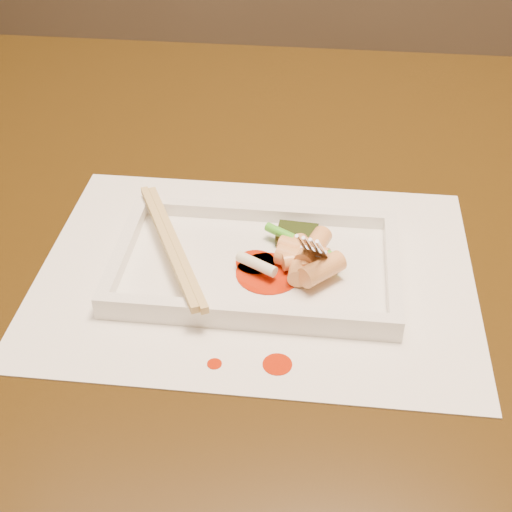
# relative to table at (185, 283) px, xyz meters

# --- Properties ---
(table) EXTENTS (1.40, 0.90, 0.75)m
(table) POSITION_rel_table_xyz_m (0.00, 0.00, 0.00)
(table) COLOR black
(table) RESTS_ON ground
(placemat) EXTENTS (0.40, 0.30, 0.00)m
(placemat) POSITION_rel_table_xyz_m (0.09, -0.09, 0.10)
(placemat) COLOR white
(placemat) RESTS_ON table
(sauce_splatter_a) EXTENTS (0.02, 0.02, 0.00)m
(sauce_splatter_a) POSITION_rel_table_xyz_m (0.12, -0.21, 0.10)
(sauce_splatter_a) COLOR #B62005
(sauce_splatter_a) RESTS_ON placemat
(sauce_splatter_b) EXTENTS (0.01, 0.01, 0.00)m
(sauce_splatter_b) POSITION_rel_table_xyz_m (0.07, -0.21, 0.10)
(sauce_splatter_b) COLOR #B62005
(sauce_splatter_b) RESTS_ON placemat
(plate_base) EXTENTS (0.26, 0.16, 0.01)m
(plate_base) POSITION_rel_table_xyz_m (0.09, -0.09, 0.11)
(plate_base) COLOR white
(plate_base) RESTS_ON placemat
(plate_rim_far) EXTENTS (0.26, 0.01, 0.01)m
(plate_rim_far) POSITION_rel_table_xyz_m (0.09, -0.02, 0.12)
(plate_rim_far) COLOR white
(plate_rim_far) RESTS_ON plate_base
(plate_rim_near) EXTENTS (0.26, 0.01, 0.01)m
(plate_rim_near) POSITION_rel_table_xyz_m (0.09, -0.17, 0.12)
(plate_rim_near) COLOR white
(plate_rim_near) RESTS_ON plate_base
(plate_rim_left) EXTENTS (0.01, 0.14, 0.01)m
(plate_rim_left) POSITION_rel_table_xyz_m (-0.03, -0.09, 0.12)
(plate_rim_left) COLOR white
(plate_rim_left) RESTS_ON plate_base
(plate_rim_right) EXTENTS (0.01, 0.14, 0.01)m
(plate_rim_right) POSITION_rel_table_xyz_m (0.22, -0.09, 0.12)
(plate_rim_right) COLOR white
(plate_rim_right) RESTS_ON plate_base
(veg_piece) EXTENTS (0.04, 0.03, 0.01)m
(veg_piece) POSITION_rel_table_xyz_m (0.13, -0.05, 0.12)
(veg_piece) COLOR black
(veg_piece) RESTS_ON plate_base
(scallion_white) EXTENTS (0.04, 0.03, 0.01)m
(scallion_white) POSITION_rel_table_xyz_m (0.09, -0.11, 0.12)
(scallion_white) COLOR #EAEACC
(scallion_white) RESTS_ON plate_base
(scallion_green) EXTENTS (0.08, 0.05, 0.01)m
(scallion_green) POSITION_rel_table_xyz_m (0.13, -0.07, 0.12)
(scallion_green) COLOR green
(scallion_green) RESTS_ON plate_base
(chopstick_a) EXTENTS (0.09, 0.18, 0.01)m
(chopstick_a) POSITION_rel_table_xyz_m (0.01, -0.09, 0.13)
(chopstick_a) COLOR tan
(chopstick_a) RESTS_ON plate_rim_near
(chopstick_b) EXTENTS (0.09, 0.18, 0.01)m
(chopstick_b) POSITION_rel_table_xyz_m (0.02, -0.09, 0.13)
(chopstick_b) COLOR tan
(chopstick_b) RESTS_ON plate_rim_near
(fork) EXTENTS (0.09, 0.10, 0.14)m
(fork) POSITION_rel_table_xyz_m (0.16, -0.08, 0.18)
(fork) COLOR silver
(fork) RESTS_ON plate_base
(sauce_blob_0) EXTENTS (0.04, 0.04, 0.00)m
(sauce_blob_0) POSITION_rel_table_xyz_m (0.09, -0.09, 0.11)
(sauce_blob_0) COLOR #B62005
(sauce_blob_0) RESTS_ON plate_base
(sauce_blob_1) EXTENTS (0.06, 0.06, 0.00)m
(sauce_blob_1) POSITION_rel_table_xyz_m (0.10, -0.11, 0.11)
(sauce_blob_1) COLOR #B62005
(sauce_blob_1) RESTS_ON plate_base
(rice_cake_0) EXTENTS (0.02, 0.05, 0.02)m
(rice_cake_0) POSITION_rel_table_xyz_m (0.13, -0.10, 0.12)
(rice_cake_0) COLOR #EFB96F
(rice_cake_0) RESTS_ON plate_base
(rice_cake_1) EXTENTS (0.05, 0.04, 0.02)m
(rice_cake_1) POSITION_rel_table_xyz_m (0.13, -0.10, 0.12)
(rice_cake_1) COLOR #EFB96F
(rice_cake_1) RESTS_ON plate_base
(rice_cake_2) EXTENTS (0.04, 0.04, 0.02)m
(rice_cake_2) POSITION_rel_table_xyz_m (0.15, -0.12, 0.13)
(rice_cake_2) COLOR #EFB96F
(rice_cake_2) RESTS_ON plate_base
(rice_cake_3) EXTENTS (0.03, 0.05, 0.02)m
(rice_cake_3) POSITION_rel_table_xyz_m (0.14, -0.09, 0.12)
(rice_cake_3) COLOR #EFB96F
(rice_cake_3) RESTS_ON plate_base
(rice_cake_4) EXTENTS (0.02, 0.04, 0.02)m
(rice_cake_4) POSITION_rel_table_xyz_m (0.14, -0.10, 0.12)
(rice_cake_4) COLOR #EFB96F
(rice_cake_4) RESTS_ON plate_base
(rice_cake_5) EXTENTS (0.03, 0.05, 0.02)m
(rice_cake_5) POSITION_rel_table_xyz_m (0.14, -0.09, 0.13)
(rice_cake_5) COLOR #EFB96F
(rice_cake_5) RESTS_ON plate_base
(rice_cake_6) EXTENTS (0.05, 0.03, 0.02)m
(rice_cake_6) POSITION_rel_table_xyz_m (0.13, -0.08, 0.12)
(rice_cake_6) COLOR #EFB96F
(rice_cake_6) RESTS_ON plate_base
(rice_cake_7) EXTENTS (0.04, 0.03, 0.02)m
(rice_cake_7) POSITION_rel_table_xyz_m (0.14, -0.10, 0.12)
(rice_cake_7) COLOR #EFB96F
(rice_cake_7) RESTS_ON plate_base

